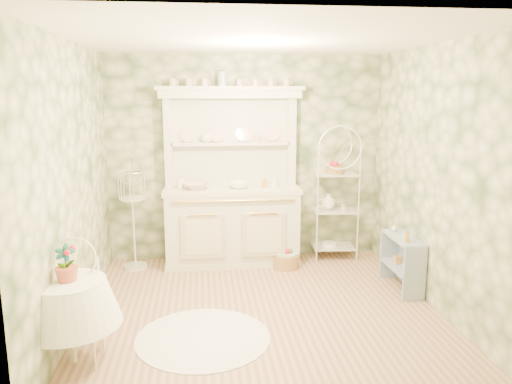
{
  "coord_description": "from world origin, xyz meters",
  "views": [
    {
      "loc": [
        -0.59,
        -4.77,
        2.2
      ],
      "look_at": [
        0.0,
        0.5,
        1.15
      ],
      "focal_mm": 35.0,
      "sensor_mm": 36.0,
      "label": 1
    }
  ],
  "objects": [
    {
      "name": "cup_left",
      "position": [
        -0.51,
        1.68,
        1.61
      ],
      "size": [
        0.14,
        0.14,
        0.11
      ],
      "primitive_type": "imported",
      "rotation": [
        0.0,
        0.0,
        0.04
      ],
      "color": "white",
      "rests_on": "kitchen_dresser"
    },
    {
      "name": "bakers_rack",
      "position": [
        1.18,
        1.61,
        0.97
      ],
      "size": [
        0.64,
        0.48,
        1.94
      ],
      "primitive_type": "cube",
      "rotation": [
        0.0,
        0.0,
        -0.08
      ],
      "color": "white",
      "rests_on": "floor"
    },
    {
      "name": "wall_left",
      "position": [
        -1.8,
        0.0,
        1.35
      ],
      "size": [
        3.6,
        3.6,
        0.0
      ],
      "primitive_type": "plane",
      "color": "beige",
      "rests_on": "floor"
    },
    {
      "name": "floor_basket",
      "position": [
        0.47,
        1.25,
        0.1
      ],
      "size": [
        0.32,
        0.32,
        0.2
      ],
      "primitive_type": "cylinder",
      "rotation": [
        0.0,
        0.0,
        -0.02
      ],
      "color": "#A57B4C",
      "rests_on": "floor"
    },
    {
      "name": "kitchen_dresser",
      "position": [
        -0.2,
        1.52,
        1.15
      ],
      "size": [
        1.87,
        0.61,
        2.29
      ],
      "primitive_type": "cube",
      "color": "silver",
      "rests_on": "floor"
    },
    {
      "name": "bowl_white",
      "position": [
        -0.11,
        1.47,
        1.02
      ],
      "size": [
        0.29,
        0.29,
        0.08
      ],
      "primitive_type": "imported",
      "rotation": [
        0.0,
        0.0,
        0.14
      ],
      "color": "white",
      "rests_on": "kitchen_dresser"
    },
    {
      "name": "lace_rug",
      "position": [
        -0.6,
        -0.53,
        0.01
      ],
      "size": [
        1.43,
        1.43,
        0.01
      ],
      "primitive_type": "cylinder",
      "rotation": [
        0.0,
        0.0,
        0.17
      ],
      "color": "white",
      "rests_on": "floor"
    },
    {
      "name": "wall_front",
      "position": [
        0.0,
        -1.8,
        1.35
      ],
      "size": [
        3.6,
        3.6,
        0.0
      ],
      "primitive_type": "plane",
      "color": "beige",
      "rests_on": "floor"
    },
    {
      "name": "wall_right",
      "position": [
        1.8,
        0.0,
        1.35
      ],
      "size": [
        3.6,
        3.6,
        0.0
      ],
      "primitive_type": "plane",
      "color": "beige",
      "rests_on": "floor"
    },
    {
      "name": "ceiling",
      "position": [
        0.0,
        0.0,
        2.7
      ],
      "size": [
        3.6,
        3.6,
        0.0
      ],
      "primitive_type": "plane",
      "color": "white",
      "rests_on": "floor"
    },
    {
      "name": "bowl_floral",
      "position": [
        -0.65,
        1.49,
        1.02
      ],
      "size": [
        0.36,
        0.36,
        0.08
      ],
      "primitive_type": "imported",
      "rotation": [
        0.0,
        0.0,
        0.15
      ],
      "color": "white",
      "rests_on": "kitchen_dresser"
    },
    {
      "name": "bottle_amber",
      "position": [
        1.61,
        0.22,
        0.68
      ],
      "size": [
        0.08,
        0.08,
        0.15
      ],
      "primitive_type": "imported",
      "rotation": [
        0.0,
        0.0,
        0.41
      ],
      "color": "#B4823B",
      "rests_on": "side_shelf"
    },
    {
      "name": "cup_right",
      "position": [
        0.15,
        1.68,
        1.61
      ],
      "size": [
        0.11,
        0.11,
        0.08
      ],
      "primitive_type": "imported",
      "rotation": [
        0.0,
        0.0,
        -0.21
      ],
      "color": "white",
      "rests_on": "kitchen_dresser"
    },
    {
      "name": "bottle_glass",
      "position": [
        1.65,
        0.65,
        0.65
      ],
      "size": [
        0.08,
        0.08,
        0.09
      ],
      "primitive_type": "imported",
      "rotation": [
        0.0,
        0.0,
        0.16
      ],
      "color": "silver",
      "rests_on": "side_shelf"
    },
    {
      "name": "birdcage_stand",
      "position": [
        -1.45,
        1.46,
        0.73
      ],
      "size": [
        0.35,
        0.35,
        1.46
      ],
      "primitive_type": "cube",
      "rotation": [
        0.0,
        0.0,
        -0.0
      ],
      "color": "white",
      "rests_on": "floor"
    },
    {
      "name": "bottle_blue",
      "position": [
        1.66,
        0.37,
        0.65
      ],
      "size": [
        0.05,
        0.05,
        0.1
      ],
      "primitive_type": "imported",
      "rotation": [
        0.0,
        0.0,
        0.2
      ],
      "color": "#9DABD0",
      "rests_on": "side_shelf"
    },
    {
      "name": "potted_geranium",
      "position": [
        -1.68,
        -0.84,
        0.85
      ],
      "size": [
        0.16,
        0.11,
        0.31
      ],
      "primitive_type": "imported",
      "rotation": [
        0.0,
        0.0,
        0.02
      ],
      "color": "#3F7238",
      "rests_on": "round_table"
    },
    {
      "name": "side_shelf",
      "position": [
        1.66,
        0.41,
        0.31
      ],
      "size": [
        0.31,
        0.74,
        0.62
      ],
      "primitive_type": "cube",
      "rotation": [
        0.0,
        0.0,
        -0.05
      ],
      "color": "#8C9EB9",
      "rests_on": "floor"
    },
    {
      "name": "wall_back",
      "position": [
        0.0,
        1.8,
        1.35
      ],
      "size": [
        3.6,
        3.6,
        0.0
      ],
      "primitive_type": "plane",
      "color": "beige",
      "rests_on": "floor"
    },
    {
      "name": "round_table",
      "position": [
        -1.68,
        -0.82,
        0.39
      ],
      "size": [
        0.94,
        0.94,
        0.77
      ],
      "primitive_type": "cylinder",
      "rotation": [
        0.0,
        0.0,
        0.43
      ],
      "color": "white",
      "rests_on": "floor"
    },
    {
      "name": "cafe_chair",
      "position": [
        -1.64,
        -0.8,
        0.48
      ],
      "size": [
        0.53,
        0.53,
        0.97
      ],
      "primitive_type": "cube",
      "rotation": [
        0.0,
        0.0,
        -0.24
      ],
      "color": "white",
      "rests_on": "floor"
    },
    {
      "name": "floor",
      "position": [
        0.0,
        0.0,
        0.0
      ],
      "size": [
        3.6,
        3.6,
        0.0
      ],
      "primitive_type": "plane",
      "color": "tan",
      "rests_on": "ground"
    }
  ]
}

